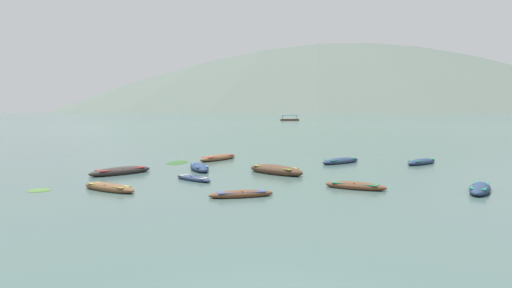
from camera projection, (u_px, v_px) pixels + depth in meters
The scene contains 18 objects.
ground_plane at pixel (233, 112), 1500.80m from camera, with size 6000.00×6000.00×0.00m, color #425B56.
mountain_1 at pixel (121, 86), 1686.18m from camera, with size 660.90×660.90×210.88m, color slate.
mountain_2 at pixel (317, 53), 1609.33m from camera, with size 1960.38×1960.38×456.31m, color #56665B.
mountain_3 at pixel (433, 74), 1901.07m from camera, with size 1319.32×1319.32×345.62m, color slate.
rowboat_0 at pixel (276, 170), 27.91m from camera, with size 4.11×4.17×0.74m.
rowboat_1 at pixel (109, 188), 21.95m from camera, with size 3.60×2.87×0.49m.
rowboat_2 at pixel (121, 171), 27.74m from camera, with size 4.12×3.76×0.60m.
rowboat_3 at pixel (421, 162), 32.93m from camera, with size 3.66×3.09×0.53m.
rowboat_4 at pixel (199, 168), 29.54m from camera, with size 2.07×3.76×0.59m.
rowboat_5 at pixel (241, 194), 20.36m from camera, with size 3.35×1.42×0.41m.
rowboat_6 at pixel (341, 161), 33.51m from camera, with size 4.04×3.28×0.55m.
rowboat_7 at pixel (355, 186), 22.48m from camera, with size 3.41×2.49×0.47m.
rowboat_8 at pixel (194, 178), 25.17m from camera, with size 2.66×2.63×0.37m.
rowboat_9 at pixel (218, 158), 35.73m from camera, with size 3.72×4.22×0.59m.
rowboat_10 at pixel (480, 189), 21.57m from camera, with size 2.84×3.38×0.55m.
ferry_0 at pixel (290, 120), 179.99m from camera, with size 8.08×3.50×2.54m.
weed_patch_1 at pixel (177, 163), 33.74m from camera, with size 3.01×1.60×0.14m, color #2D5628.
weed_patch_2 at pixel (39, 191), 21.96m from camera, with size 1.21×1.12×0.14m, color #477033.
Camera 1 is at (-0.68, -7.54, 4.23)m, focal length 28.96 mm.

